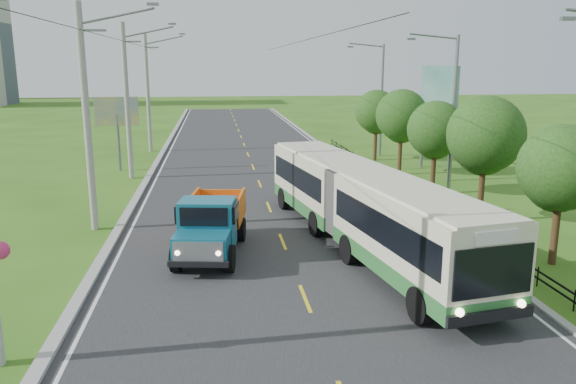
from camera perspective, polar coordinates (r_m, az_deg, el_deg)
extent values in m
plane|color=#2B5B15|center=(18.42, 1.75, -10.79)|extent=(240.00, 240.00, 0.00)
cube|color=#28282B|center=(37.49, -3.14, 1.46)|extent=(14.00, 120.00, 0.02)
cube|color=#9E9E99|center=(37.64, -14.14, 1.23)|extent=(0.40, 120.00, 0.15)
cube|color=#9E9E99|center=(38.67, 7.48, 1.78)|extent=(0.30, 120.00, 0.10)
cube|color=silver|center=(37.59, -13.30, 1.18)|extent=(0.12, 120.00, 0.00)
cube|color=silver|center=(38.55, 6.76, 1.72)|extent=(0.12, 120.00, 0.00)
cube|color=yellow|center=(18.41, 1.75, -10.73)|extent=(0.12, 2.20, 0.00)
cube|color=black|center=(33.25, 11.55, 0.26)|extent=(0.04, 40.00, 0.60)
sphere|color=#D83366|center=(15.25, -27.19, -5.31)|extent=(0.44, 0.44, 0.44)
cylinder|color=gray|center=(26.36, -19.77, 6.90)|extent=(0.32, 0.32, 10.00)
cube|color=slate|center=(26.19, -19.31, 15.24)|extent=(1.20, 0.10, 0.10)
cube|color=slate|center=(25.90, -13.57, 18.07)|extent=(0.50, 0.18, 0.12)
cylinder|color=gray|center=(38.14, -16.04, 8.75)|extent=(0.32, 0.32, 10.00)
cube|color=slate|center=(38.02, -15.63, 14.50)|extent=(1.20, 0.10, 0.10)
cube|color=slate|center=(37.82, -11.67, 16.38)|extent=(0.50, 0.18, 0.12)
cylinder|color=gray|center=(50.02, -14.06, 9.71)|extent=(0.32, 0.32, 10.00)
cube|color=slate|center=(49.93, -13.71, 14.09)|extent=(1.20, 0.10, 0.10)
cube|color=slate|center=(49.78, -10.70, 15.50)|extent=(0.50, 0.18, 0.12)
cylinder|color=#382314|center=(23.24, 25.55, -3.15)|extent=(0.28, 0.28, 2.97)
sphere|color=#1A4213|center=(22.78, 26.08, 2.24)|extent=(3.18, 3.18, 3.18)
sphere|color=#1A4213|center=(23.41, 25.67, 0.95)|extent=(2.33, 2.33, 2.33)
cylinder|color=#382314|center=(28.24, 19.06, 0.47)|extent=(0.28, 0.28, 3.36)
sphere|color=#1A4213|center=(27.85, 19.44, 5.54)|extent=(3.60, 3.60, 3.60)
sphere|color=#1A4213|center=(28.47, 19.25, 4.23)|extent=(2.64, 2.64, 2.64)
cylinder|color=#382314|center=(33.64, 14.55, 2.36)|extent=(0.28, 0.28, 3.02)
sphere|color=#1A4213|center=(33.32, 14.77, 6.20)|extent=(3.24, 3.24, 3.24)
sphere|color=#1A4213|center=(33.93, 14.70, 5.21)|extent=(2.38, 2.38, 2.38)
cylinder|color=#382314|center=(39.17, 11.31, 4.12)|extent=(0.28, 0.28, 3.25)
sphere|color=#1A4213|center=(38.89, 11.47, 7.67)|extent=(3.48, 3.48, 3.48)
sphere|color=#1A4213|center=(39.49, 11.46, 6.72)|extent=(2.55, 2.55, 2.55)
cylinder|color=#382314|center=(44.84, 8.86, 5.18)|extent=(0.28, 0.28, 3.08)
sphere|color=#1A4213|center=(44.60, 8.96, 8.12)|extent=(3.30, 3.30, 3.30)
sphere|color=#1A4213|center=(45.19, 9.00, 7.34)|extent=(2.42, 2.42, 2.42)
cube|color=slate|center=(19.92, 26.55, 15.48)|extent=(0.45, 0.16, 0.12)
cylinder|color=slate|center=(33.64, 16.43, 7.39)|extent=(0.20, 0.20, 9.00)
cylinder|color=slate|center=(33.01, 14.62, 15.06)|extent=(2.80, 0.10, 0.34)
cube|color=slate|center=(32.55, 12.41, 14.94)|extent=(0.45, 0.16, 0.12)
cylinder|color=slate|center=(46.75, 9.49, 9.11)|extent=(0.20, 0.20, 9.00)
cylinder|color=slate|center=(46.30, 7.98, 14.57)|extent=(2.80, 0.10, 0.34)
cube|color=slate|center=(45.98, 6.36, 14.44)|extent=(0.45, 0.16, 0.12)
cylinder|color=silver|center=(26.33, 18.40, -3.67)|extent=(0.64, 0.64, 0.40)
sphere|color=#1A4213|center=(26.27, 18.44, -3.15)|extent=(0.44, 0.44, 0.44)
cylinder|color=silver|center=(33.47, 12.52, 0.12)|extent=(0.64, 0.64, 0.40)
sphere|color=#1A4213|center=(33.41, 12.54, 0.54)|extent=(0.44, 0.44, 0.44)
cylinder|color=silver|center=(40.92, 8.74, 2.56)|extent=(0.64, 0.64, 0.40)
sphere|color=#1A4213|center=(40.88, 8.75, 2.90)|extent=(0.44, 0.44, 0.44)
cylinder|color=slate|center=(41.56, -16.84, 4.83)|extent=(0.20, 0.20, 4.00)
cube|color=yellow|center=(41.34, -17.03, 7.85)|extent=(3.00, 0.15, 2.00)
cylinder|color=slate|center=(37.64, 16.20, 4.86)|extent=(0.24, 0.24, 5.00)
cylinder|color=slate|center=(42.23, 13.51, 5.83)|extent=(0.24, 0.24, 5.00)
cube|color=#144C47|center=(39.66, 15.05, 10.10)|extent=(0.20, 6.00, 3.00)
cube|color=#2C6F32|center=(19.53, 12.71, -7.00)|extent=(3.99, 8.43, 0.59)
cube|color=beige|center=(19.13, 12.91, -3.22)|extent=(3.99, 8.43, 2.08)
cube|color=black|center=(19.12, 12.91, -3.19)|extent=(3.93, 7.80, 1.03)
cube|color=#2C6F32|center=(27.27, 3.51, -1.04)|extent=(3.90, 7.90, 0.59)
cube|color=beige|center=(26.98, 3.55, 1.72)|extent=(3.90, 7.90, 2.08)
cube|color=black|center=(26.98, 3.55, 1.74)|extent=(3.84, 7.26, 1.03)
cube|color=#4C4C4C|center=(23.15, 7.27, -0.97)|extent=(2.68, 1.48, 2.57)
cube|color=black|center=(15.97, 20.15, -7.60)|extent=(2.41, 0.46, 1.40)
cylinder|color=black|center=(17.03, 13.28, -11.13)|extent=(0.53, 1.16, 1.12)
cylinder|color=black|center=(18.32, 20.00, -9.84)|extent=(0.53, 1.16, 1.12)
cylinder|color=black|center=(21.43, 6.19, -5.80)|extent=(0.53, 1.16, 1.12)
cylinder|color=black|center=(22.46, 11.94, -5.13)|extent=(0.53, 1.16, 1.12)
cylinder|color=black|center=(24.69, 2.86, -3.22)|extent=(0.53, 1.16, 1.12)
cylinder|color=black|center=(25.59, 8.01, -2.76)|extent=(0.53, 1.16, 1.12)
cylinder|color=black|center=(29.25, -0.43, -0.66)|extent=(0.53, 1.16, 1.12)
cylinder|color=black|center=(30.02, 4.04, -0.34)|extent=(0.53, 1.16, 1.12)
cube|color=#15627E|center=(20.38, -8.78, -5.51)|extent=(2.13, 1.59, 0.93)
cube|color=#15627E|center=(21.55, -8.16, -3.18)|extent=(2.25, 1.79, 1.86)
cube|color=black|center=(21.43, -8.20, -1.99)|extent=(2.41, 1.55, 0.65)
cube|color=black|center=(22.50, -7.77, -4.82)|extent=(1.81, 5.64, 0.23)
cube|color=#D74F14|center=(23.75, -7.22, -1.54)|extent=(2.55, 3.09, 1.21)
cylinder|color=black|center=(20.91, -11.28, -6.61)|extent=(0.48, 1.06, 1.02)
cylinder|color=black|center=(20.56, -5.95, -6.76)|extent=(0.48, 1.06, 1.02)
cylinder|color=black|center=(24.36, -9.36, -3.73)|extent=(0.48, 1.06, 1.02)
cylinder|color=black|center=(24.06, -4.79, -3.81)|extent=(0.48, 1.06, 1.02)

